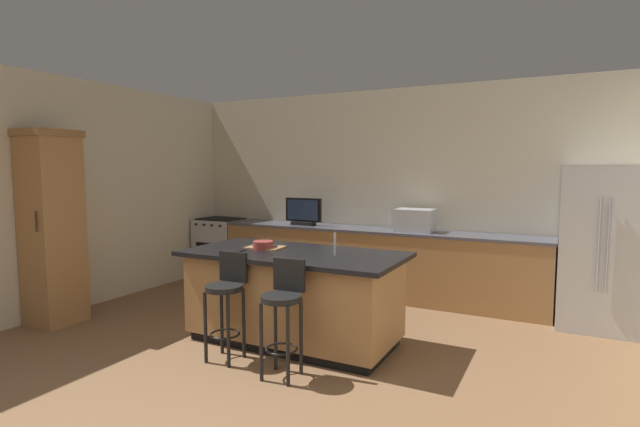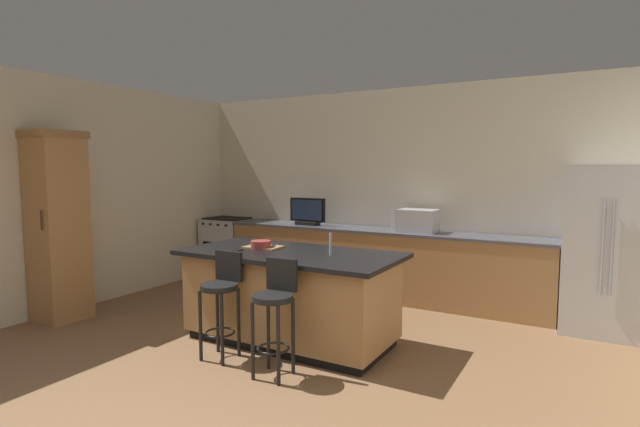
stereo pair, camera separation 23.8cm
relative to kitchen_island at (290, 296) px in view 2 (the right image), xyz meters
name	(u,v)px [view 2 (the right image)]	position (x,y,z in m)	size (l,w,h in m)	color
wall_back	(391,192)	(0.13, 2.40, 0.95)	(6.70, 0.12, 2.84)	beige
wall_left	(94,194)	(-3.02, -0.03, 0.95)	(0.12, 5.26, 2.84)	beige
counter_back	(376,263)	(0.08, 2.02, 0.00)	(4.51, 0.62, 0.93)	#9E7042
kitchen_island	(290,296)	(0.00, 0.00, 0.00)	(2.19, 1.09, 0.92)	black
refrigerator	(607,250)	(2.75, 1.93, 0.42)	(0.83, 0.82, 1.77)	#B7BABF
range_oven	(228,247)	(-2.55, 2.02, 0.00)	(0.72, 0.63, 0.95)	#B7BABF
cabinet_tower	(58,223)	(-2.70, -0.72, 0.66)	(0.54, 0.55, 2.17)	#9E7042
microwave	(418,221)	(0.65, 2.02, 0.60)	(0.48, 0.36, 0.29)	#B7BABF
tv_monitor	(308,212)	(-0.99, 1.97, 0.64)	(0.57, 0.16, 0.39)	black
sink_faucet_back	(392,220)	(0.26, 2.12, 0.58)	(0.02, 0.02, 0.24)	#B2B2B7
sink_faucet_island	(330,244)	(0.46, 0.00, 0.56)	(0.02, 0.02, 0.22)	#B2B2B7
bar_stool_left	(222,295)	(-0.32, -0.66, 0.12)	(0.34, 0.35, 0.98)	black
bar_stool_right	(275,307)	(0.33, -0.73, 0.12)	(0.34, 0.35, 0.98)	black
fruit_bowl	(261,245)	(-0.36, -0.01, 0.49)	(0.21, 0.21, 0.08)	#993833
cell_phone	(237,250)	(-0.49, -0.22, 0.45)	(0.07, 0.15, 0.01)	black
tv_remote	(274,246)	(-0.31, 0.15, 0.46)	(0.04, 0.17, 0.02)	black
cutting_board	(263,247)	(-0.37, 0.05, 0.46)	(0.37, 0.27, 0.02)	#A87F51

